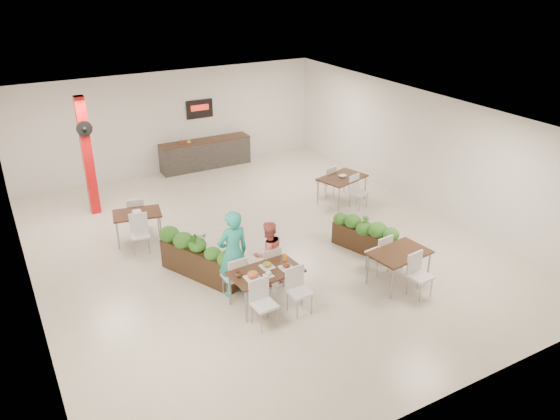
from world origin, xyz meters
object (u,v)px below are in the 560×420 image
object	(u,v)px
diner_man	(233,254)
side_table_b	(342,181)
planter_right	(365,234)
side_table_a	(137,218)
service_counter	(206,153)
main_table	(266,276)
side_table_c	(399,257)
diner_woman	(268,253)
red_column	(87,155)
planter_left	(198,256)

from	to	relation	value
diner_man	side_table_b	distance (m)	5.44
planter_right	side_table_a	world-z (taller)	planter_right
service_counter	side_table_a	xyz separation A→B (m)	(-3.42, -4.09, 0.13)
main_table	side_table_c	distance (m)	2.89
diner_woman	main_table	bearing A→B (deg)	54.81
service_counter	side_table_c	bearing A→B (deg)	-84.52
diner_woman	planter_right	distance (m)	2.61
diner_woman	side_table_b	bearing A→B (deg)	-147.11
service_counter	diner_woman	xyz separation A→B (m)	(-1.56, -7.34, 0.23)
service_counter	diner_man	world-z (taller)	service_counter
red_column	side_table_b	size ratio (longest dim) A/B	1.91
main_table	planter_left	size ratio (longest dim) A/B	0.85
side_table_a	main_table	bearing A→B (deg)	-58.59
service_counter	main_table	distance (m)	8.24
red_column	side_table_c	xyz separation A→B (m)	(4.83, -6.81, -1.01)
diner_man	planter_left	bearing A→B (deg)	-69.35
main_table	side_table_c	bearing A→B (deg)	-13.62
side_table_a	side_table_c	xyz separation A→B (m)	(4.25, -4.59, 0.00)
red_column	side_table_c	size ratio (longest dim) A/B	1.93
diner_man	planter_left	size ratio (longest dim) A/B	0.95
service_counter	diner_man	distance (m)	7.73
main_table	planter_right	xyz separation A→B (m)	(3.00, 0.76, -0.15)
red_column	diner_woman	xyz separation A→B (m)	(2.44, -5.48, -0.93)
diner_woman	planter_right	bearing A→B (deg)	179.04
main_table	side_table_c	size ratio (longest dim) A/B	1.02
side_table_a	side_table_c	world-z (taller)	same
side_table_b	planter_right	bearing A→B (deg)	-130.86
red_column	side_table_c	world-z (taller)	red_column
main_table	planter_right	bearing A→B (deg)	14.14
planter_right	side_table_a	distance (m)	5.45
red_column	main_table	size ratio (longest dim) A/B	1.90
service_counter	side_table_a	size ratio (longest dim) A/B	1.80
diner_woman	side_table_c	size ratio (longest dim) A/B	0.87
diner_woman	planter_left	xyz separation A→B (m)	(-1.21, 0.92, -0.19)
service_counter	planter_right	bearing A→B (deg)	-81.89
main_table	side_table_b	distance (m)	5.49
red_column	side_table_a	bearing A→B (deg)	-75.32
diner_man	side_table_a	distance (m)	3.44
service_counter	diner_man	bearing A→B (deg)	-107.84
main_table	diner_man	distance (m)	0.82
red_column	planter_right	bearing A→B (deg)	-46.90
diner_woman	planter_left	bearing A→B (deg)	-40.52
main_table	diner_man	world-z (taller)	diner_man
main_table	red_column	bearing A→B (deg)	108.29
main_table	side_table_c	world-z (taller)	same
planter_left	planter_right	size ratio (longest dim) A/B	1.15
red_column	side_table_c	distance (m)	8.41
service_counter	planter_right	distance (m)	7.31
diner_woman	planter_left	distance (m)	1.53
diner_woman	side_table_c	world-z (taller)	diner_woman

